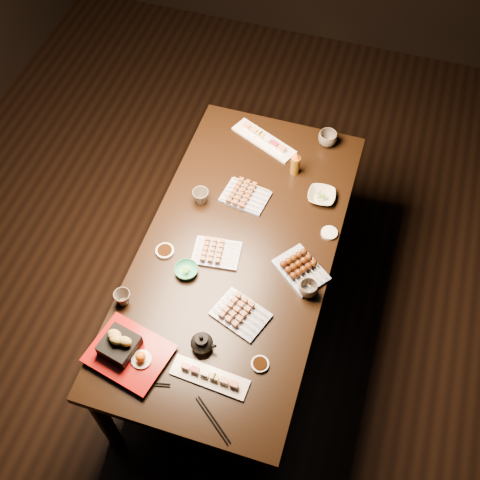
# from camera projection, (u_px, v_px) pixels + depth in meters

# --- Properties ---
(ground) EXTENTS (5.00, 5.00, 0.00)m
(ground) POSITION_uv_depth(u_px,v_px,m) (203.00, 285.00, 3.62)
(ground) COLOR black
(ground) RESTS_ON ground
(dining_table) EXTENTS (1.20, 1.93, 0.75)m
(dining_table) POSITION_uv_depth(u_px,v_px,m) (237.00, 289.00, 3.18)
(dining_table) COLOR black
(dining_table) RESTS_ON ground
(sushi_platter_near) EXTENTS (0.34, 0.11, 0.04)m
(sushi_platter_near) POSITION_uv_depth(u_px,v_px,m) (210.00, 376.00, 2.49)
(sushi_platter_near) COLOR white
(sushi_platter_near) RESTS_ON dining_table
(sushi_platter_far) EXTENTS (0.39, 0.25, 0.05)m
(sushi_platter_far) POSITION_uv_depth(u_px,v_px,m) (264.00, 138.00, 3.24)
(sushi_platter_far) COLOR white
(sushi_platter_far) RESTS_ON dining_table
(yakitori_plate_center) EXTENTS (0.24, 0.19, 0.06)m
(yakitori_plate_center) POSITION_uv_depth(u_px,v_px,m) (217.00, 251.00, 2.83)
(yakitori_plate_center) COLOR #828EB6
(yakitori_plate_center) RESTS_ON dining_table
(yakitori_plate_right) EXTENTS (0.28, 0.24, 0.06)m
(yakitori_plate_right) POSITION_uv_depth(u_px,v_px,m) (241.00, 312.00, 2.65)
(yakitori_plate_right) COLOR #828EB6
(yakitori_plate_right) RESTS_ON dining_table
(yakitori_plate_left) EXTENTS (0.25, 0.20, 0.06)m
(yakitori_plate_left) POSITION_uv_depth(u_px,v_px,m) (245.00, 194.00, 3.02)
(yakitori_plate_left) COLOR #828EB6
(yakitori_plate_left) RESTS_ON dining_table
(tsukune_plate) EXTENTS (0.29, 0.28, 0.06)m
(tsukune_plate) POSITION_uv_depth(u_px,v_px,m) (301.00, 268.00, 2.78)
(tsukune_plate) COLOR #828EB6
(tsukune_plate) RESTS_ON dining_table
(edamame_bowl_green) EXTENTS (0.13, 0.13, 0.03)m
(edamame_bowl_green) POSITION_uv_depth(u_px,v_px,m) (186.00, 271.00, 2.78)
(edamame_bowl_green) COLOR #339D73
(edamame_bowl_green) RESTS_ON dining_table
(edamame_bowl_cream) EXTENTS (0.15, 0.15, 0.03)m
(edamame_bowl_cream) POSITION_uv_depth(u_px,v_px,m) (321.00, 196.00, 3.03)
(edamame_bowl_cream) COLOR beige
(edamame_bowl_cream) RESTS_ON dining_table
(tempura_tray) EXTENTS (0.38, 0.33, 0.12)m
(tempura_tray) POSITION_uv_depth(u_px,v_px,m) (128.00, 350.00, 2.52)
(tempura_tray) COLOR black
(tempura_tray) RESTS_ON dining_table
(teacup_near_left) EXTENTS (0.09, 0.09, 0.07)m
(teacup_near_left) POSITION_uv_depth(u_px,v_px,m) (123.00, 298.00, 2.68)
(teacup_near_left) COLOR brown
(teacup_near_left) RESTS_ON dining_table
(teacup_mid_right) EXTENTS (0.10, 0.10, 0.07)m
(teacup_mid_right) POSITION_uv_depth(u_px,v_px,m) (308.00, 289.00, 2.71)
(teacup_mid_right) COLOR brown
(teacup_mid_right) RESTS_ON dining_table
(teacup_far_left) EXTENTS (0.11, 0.11, 0.08)m
(teacup_far_left) POSITION_uv_depth(u_px,v_px,m) (201.00, 197.00, 3.00)
(teacup_far_left) COLOR brown
(teacup_far_left) RESTS_ON dining_table
(teacup_far_right) EXTENTS (0.14, 0.14, 0.08)m
(teacup_far_right) POSITION_uv_depth(u_px,v_px,m) (328.00, 139.00, 3.22)
(teacup_far_right) COLOR brown
(teacup_far_right) RESTS_ON dining_table
(teapot) EXTENTS (0.12, 0.12, 0.10)m
(teapot) POSITION_uv_depth(u_px,v_px,m) (202.00, 342.00, 2.55)
(teapot) COLOR black
(teapot) RESTS_ON dining_table
(condiment_bottle) EXTENTS (0.06, 0.06, 0.15)m
(condiment_bottle) POSITION_uv_depth(u_px,v_px,m) (296.00, 163.00, 3.08)
(condiment_bottle) COLOR brown
(condiment_bottle) RESTS_ON dining_table
(sauce_dish_west) EXTENTS (0.11, 0.11, 0.02)m
(sauce_dish_west) POSITION_uv_depth(u_px,v_px,m) (165.00, 251.00, 2.85)
(sauce_dish_west) COLOR white
(sauce_dish_west) RESTS_ON dining_table
(sauce_dish_east) EXTENTS (0.09, 0.09, 0.01)m
(sauce_dish_east) POSITION_uv_depth(u_px,v_px,m) (329.00, 233.00, 2.91)
(sauce_dish_east) COLOR white
(sauce_dish_east) RESTS_ON dining_table
(sauce_dish_se) EXTENTS (0.08, 0.08, 0.01)m
(sauce_dish_se) POSITION_uv_depth(u_px,v_px,m) (260.00, 364.00, 2.54)
(sauce_dish_se) COLOR white
(sauce_dish_se) RESTS_ON dining_table
(sauce_dish_nw) EXTENTS (0.10, 0.10, 0.02)m
(sauce_dish_nw) POSITION_uv_depth(u_px,v_px,m) (253.00, 132.00, 3.29)
(sauce_dish_nw) COLOR white
(sauce_dish_nw) RESTS_ON dining_table
(chopsticks_near) EXTENTS (0.21, 0.06, 0.01)m
(chopsticks_near) POSITION_uv_depth(u_px,v_px,m) (145.00, 383.00, 2.49)
(chopsticks_near) COLOR black
(chopsticks_near) RESTS_ON dining_table
(chopsticks_se) EXTENTS (0.19, 0.16, 0.01)m
(chopsticks_se) POSITION_uv_depth(u_px,v_px,m) (213.00, 420.00, 2.41)
(chopsticks_se) COLOR black
(chopsticks_se) RESTS_ON dining_table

